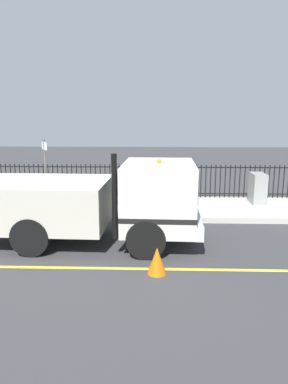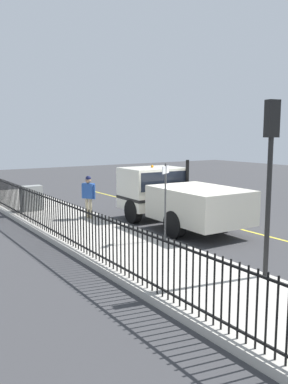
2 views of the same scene
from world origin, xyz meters
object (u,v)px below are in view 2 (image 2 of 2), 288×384
work_truck (172,195)px  utility_cabinet (32,198)px  worker_standing (88,192)px  street_sign (165,193)px  traffic_light_near (270,153)px  traffic_cone (188,208)px

work_truck → utility_cabinet: bearing=128.6°
worker_standing → street_sign: street_sign is taller
street_sign → work_truck: bearing=-132.0°
worker_standing → utility_cabinet: worker_standing is taller
traffic_light_near → utility_cabinet: 11.77m
work_truck → traffic_light_near: traffic_light_near is taller
work_truck → traffic_light_near: 6.75m
traffic_light_near → street_sign: size_ratio=1.68×
street_sign → worker_standing: bearing=-83.1°
utility_cabinet → traffic_cone: utility_cabinet is taller
work_truck → traffic_cone: bearing=37.2°
utility_cabinet → work_truck: bearing=127.0°
worker_standing → traffic_light_near: traffic_light_near is taller
traffic_cone → worker_standing: bearing=-11.3°
traffic_cone → traffic_light_near: bearing=62.8°
work_truck → worker_standing: size_ratio=3.46×
utility_cabinet → traffic_cone: (-5.87, 3.78, -0.44)m
work_truck → traffic_light_near: bearing=-105.7°
work_truck → worker_standing: work_truck is taller
traffic_light_near → traffic_cone: traffic_light_near is taller
traffic_light_near → utility_cabinet: bearing=110.6°
worker_standing → traffic_light_near: (-0.57, 8.47, 1.88)m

